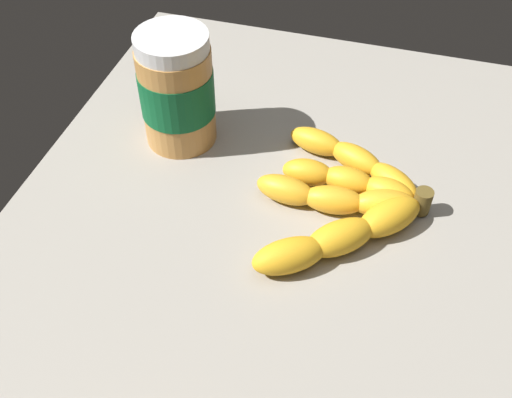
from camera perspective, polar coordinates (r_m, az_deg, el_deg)
name	(u,v)px	position (r cm, az deg, el deg)	size (l,w,h in cm)	color
ground_plane	(299,239)	(67.30, 4.13, -3.81)	(77.63, 65.78, 3.47)	gray
banana_bunch	(344,199)	(67.28, 8.34, 0.02)	(24.31, 19.57, 3.66)	gold
peanut_butter_jar	(177,90)	(72.94, -7.52, 10.18)	(8.97, 8.97, 14.56)	#BF8442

